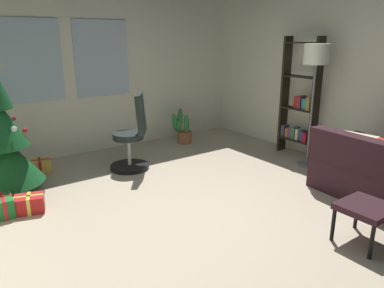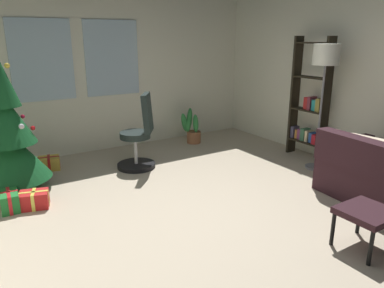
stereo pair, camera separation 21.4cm
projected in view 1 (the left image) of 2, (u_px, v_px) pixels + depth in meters
ground_plane at (210, 222)px, 3.90m from camera, size 5.45×6.07×0.10m
wall_back_with_windows at (92, 67)px, 5.88m from camera, size 5.45×0.12×2.77m
wall_right_with_frames at (368, 72)px, 5.05m from camera, size 0.12×6.07×2.77m
footstool at (366, 210)px, 3.34m from camera, size 0.46×0.43×0.39m
gift_box_red at (29, 204)px, 4.01m from camera, size 0.36×0.30×0.20m
gift_box_green at (3, 205)px, 3.95m from camera, size 0.21×0.37×0.22m
gift_box_gold at (40, 166)px, 5.18m from camera, size 0.33×0.30×0.19m
office_chair at (133, 140)px, 5.23m from camera, size 0.60×0.58×1.10m
bookshelf at (300, 105)px, 5.76m from camera, size 0.18×0.64×1.88m
floor_lamp at (316, 63)px, 5.05m from camera, size 0.36×0.36×1.77m
potted_plant at (182, 129)px, 6.60m from camera, size 0.37×0.38×0.61m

